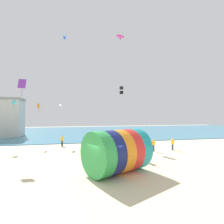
{
  "coord_description": "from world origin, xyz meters",
  "views": [
    {
      "loc": [
        -2.2,
        -12.99,
        4.65
      ],
      "look_at": [
        1.24,
        2.74,
        4.93
      ],
      "focal_mm": 28.0,
      "sensor_mm": 36.0,
      "label": 1
    }
  ],
  "objects_px": {
    "kite_black_box": "(121,90)",
    "kite_cyan_delta": "(13,103)",
    "kite_blue_parafoil": "(65,37)",
    "kite_white_parafoil": "(61,105)",
    "kite_purple_diamond": "(22,84)",
    "giant_inflatable_tube": "(118,151)",
    "kite_magenta_parafoil": "(120,36)",
    "bystander_far_left": "(62,141)",
    "bystander_mid_beach": "(154,145)",
    "kite_orange_diamond": "(39,106)",
    "kite_handler": "(144,153)",
    "bystander_near_water": "(173,144)"
  },
  "relations": [
    {
      "from": "kite_black_box",
      "to": "kite_cyan_delta",
      "type": "distance_m",
      "value": 16.14
    },
    {
      "from": "kite_blue_parafoil",
      "to": "kite_cyan_delta",
      "type": "bearing_deg",
      "value": 136.01
    },
    {
      "from": "kite_white_parafoil",
      "to": "kite_purple_diamond",
      "type": "bearing_deg",
      "value": -119.35
    },
    {
      "from": "giant_inflatable_tube",
      "to": "kite_blue_parafoil",
      "type": "height_order",
      "value": "kite_blue_parafoil"
    },
    {
      "from": "kite_magenta_parafoil",
      "to": "bystander_far_left",
      "type": "xyz_separation_m",
      "value": [
        -7.65,
        4.85,
        -14.23
      ]
    },
    {
      "from": "kite_blue_parafoil",
      "to": "kite_white_parafoil",
      "type": "bearing_deg",
      "value": 96.75
    },
    {
      "from": "kite_blue_parafoil",
      "to": "bystander_mid_beach",
      "type": "bearing_deg",
      "value": 0.53
    },
    {
      "from": "kite_orange_diamond",
      "to": "kite_blue_parafoil",
      "type": "bearing_deg",
      "value": -63.82
    },
    {
      "from": "kite_handler",
      "to": "bystander_near_water",
      "type": "bearing_deg",
      "value": 37.31
    },
    {
      "from": "kite_blue_parafoil",
      "to": "kite_cyan_delta",
      "type": "relative_size",
      "value": 0.63
    },
    {
      "from": "kite_handler",
      "to": "kite_blue_parafoil",
      "type": "distance_m",
      "value": 15.62
    },
    {
      "from": "kite_blue_parafoil",
      "to": "kite_magenta_parafoil",
      "type": "height_order",
      "value": "kite_magenta_parafoil"
    },
    {
      "from": "kite_handler",
      "to": "giant_inflatable_tube",
      "type": "bearing_deg",
      "value": -141.78
    },
    {
      "from": "bystander_near_water",
      "to": "kite_orange_diamond",
      "type": "bearing_deg",
      "value": 154.52
    },
    {
      "from": "kite_white_parafoil",
      "to": "kite_cyan_delta",
      "type": "height_order",
      "value": "kite_cyan_delta"
    },
    {
      "from": "kite_handler",
      "to": "kite_cyan_delta",
      "type": "height_order",
      "value": "kite_cyan_delta"
    },
    {
      "from": "bystander_far_left",
      "to": "kite_handler",
      "type": "bearing_deg",
      "value": -50.97
    },
    {
      "from": "kite_purple_diamond",
      "to": "bystander_near_water",
      "type": "height_order",
      "value": "kite_purple_diamond"
    },
    {
      "from": "giant_inflatable_tube",
      "to": "kite_cyan_delta",
      "type": "distance_m",
      "value": 19.31
    },
    {
      "from": "giant_inflatable_tube",
      "to": "kite_purple_diamond",
      "type": "relative_size",
      "value": 2.89
    },
    {
      "from": "kite_blue_parafoil",
      "to": "kite_white_parafoil",
      "type": "xyz_separation_m",
      "value": [
        -1.0,
        8.47,
        -7.41
      ]
    },
    {
      "from": "kite_magenta_parafoil",
      "to": "kite_cyan_delta",
      "type": "relative_size",
      "value": 0.87
    },
    {
      "from": "kite_blue_parafoil",
      "to": "kite_orange_diamond",
      "type": "bearing_deg",
      "value": 116.18
    },
    {
      "from": "kite_orange_diamond",
      "to": "bystander_near_water",
      "type": "height_order",
      "value": "kite_orange_diamond"
    },
    {
      "from": "kite_purple_diamond",
      "to": "kite_magenta_parafoil",
      "type": "distance_m",
      "value": 13.69
    },
    {
      "from": "kite_cyan_delta",
      "to": "bystander_near_water",
      "type": "bearing_deg",
      "value": -18.16
    },
    {
      "from": "kite_blue_parafoil",
      "to": "kite_magenta_parafoil",
      "type": "relative_size",
      "value": 0.73
    },
    {
      "from": "kite_orange_diamond",
      "to": "bystander_near_water",
      "type": "relative_size",
      "value": 0.74
    },
    {
      "from": "giant_inflatable_tube",
      "to": "kite_blue_parafoil",
      "type": "xyz_separation_m",
      "value": [
        -4.54,
        6.9,
        11.89
      ]
    },
    {
      "from": "kite_black_box",
      "to": "bystander_mid_beach",
      "type": "bearing_deg",
      "value": -62.64
    },
    {
      "from": "kite_blue_parafoil",
      "to": "kite_magenta_parafoil",
      "type": "distance_m",
      "value": 7.31
    },
    {
      "from": "kite_white_parafoil",
      "to": "bystander_far_left",
      "type": "height_order",
      "value": "kite_white_parafoil"
    },
    {
      "from": "giant_inflatable_tube",
      "to": "bystander_near_water",
      "type": "xyz_separation_m",
      "value": [
        9.34,
        7.2,
        -0.89
      ]
    },
    {
      "from": "bystander_mid_beach",
      "to": "kite_black_box",
      "type": "bearing_deg",
      "value": 117.36
    },
    {
      "from": "giant_inflatable_tube",
      "to": "kite_blue_parafoil",
      "type": "bearing_deg",
      "value": 123.34
    },
    {
      "from": "kite_purple_diamond",
      "to": "kite_black_box",
      "type": "height_order",
      "value": "kite_black_box"
    },
    {
      "from": "kite_magenta_parafoil",
      "to": "kite_orange_diamond",
      "type": "height_order",
      "value": "kite_magenta_parafoil"
    },
    {
      "from": "kite_orange_diamond",
      "to": "bystander_near_water",
      "type": "bearing_deg",
      "value": -25.48
    },
    {
      "from": "kite_handler",
      "to": "kite_purple_diamond",
      "type": "height_order",
      "value": "kite_purple_diamond"
    },
    {
      "from": "bystander_near_water",
      "to": "kite_white_parafoil",
      "type": "bearing_deg",
      "value": 151.23
    },
    {
      "from": "kite_purple_diamond",
      "to": "kite_magenta_parafoil",
      "type": "relative_size",
      "value": 1.63
    },
    {
      "from": "kite_handler",
      "to": "bystander_mid_beach",
      "type": "distance_m",
      "value": 5.36
    },
    {
      "from": "kite_purple_diamond",
      "to": "kite_orange_diamond",
      "type": "distance_m",
      "value": 7.83
    },
    {
      "from": "kite_magenta_parafoil",
      "to": "bystander_near_water",
      "type": "xyz_separation_m",
      "value": [
        6.86,
        -1.15,
        -14.22
      ]
    },
    {
      "from": "kite_orange_diamond",
      "to": "bystander_mid_beach",
      "type": "bearing_deg",
      "value": -29.93
    },
    {
      "from": "kite_blue_parafoil",
      "to": "kite_white_parafoil",
      "type": "height_order",
      "value": "kite_blue_parafoil"
    },
    {
      "from": "kite_blue_parafoil",
      "to": "bystander_near_water",
      "type": "relative_size",
      "value": 0.55
    },
    {
      "from": "bystander_near_water",
      "to": "bystander_far_left",
      "type": "bearing_deg",
      "value": 157.55
    },
    {
      "from": "bystander_near_water",
      "to": "bystander_mid_beach",
      "type": "height_order",
      "value": "bystander_near_water"
    },
    {
      "from": "kite_purple_diamond",
      "to": "kite_white_parafoil",
      "type": "height_order",
      "value": "kite_purple_diamond"
    }
  ]
}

